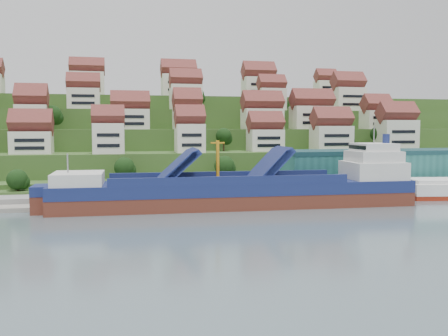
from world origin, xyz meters
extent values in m
plane|color=slate|center=(0.00, 0.00, 0.00)|extent=(300.00, 300.00, 0.00)
cube|color=gray|center=(20.00, 15.00, 1.10)|extent=(180.00, 14.00, 2.20)
cube|color=#2D4C1E|center=(0.00, 86.00, 2.00)|extent=(260.00, 128.00, 4.00)
cube|color=#2D4C1E|center=(0.00, 91.00, 5.50)|extent=(260.00, 118.00, 11.00)
cube|color=#2D4C1E|center=(0.00, 99.00, 9.00)|extent=(260.00, 102.00, 18.00)
cube|color=#2D4C1E|center=(0.00, 107.00, 12.50)|extent=(260.00, 86.00, 25.00)
cube|color=#2D4C1E|center=(0.00, 116.00, 15.50)|extent=(260.00, 68.00, 31.00)
cube|color=silver|center=(-47.42, 40.55, 14.24)|extent=(11.45, 8.57, 6.48)
cube|color=silver|center=(-25.62, 35.99, 15.42)|extent=(8.99, 7.03, 8.84)
cube|color=silver|center=(-1.45, 37.08, 15.33)|extent=(8.53, 7.62, 8.67)
cube|color=silver|center=(23.71, 40.67, 14.47)|extent=(10.74, 7.73, 6.95)
cube|color=silver|center=(45.78, 38.67, 15.05)|extent=(12.26, 8.26, 8.10)
cube|color=silver|center=(69.75, 38.87, 16.03)|extent=(12.21, 8.31, 10.06)
cube|color=silver|center=(-49.31, 55.86, 21.88)|extent=(9.57, 8.98, 7.76)
cube|color=silver|center=(-18.56, 53.44, 21.29)|extent=(12.06, 7.90, 6.59)
cube|color=silver|center=(0.08, 52.20, 21.64)|extent=(8.99, 8.56, 7.28)
cube|color=silver|center=(27.02, 54.96, 21.55)|extent=(13.62, 8.36, 7.10)
cube|color=silver|center=(45.05, 53.51, 22.05)|extent=(14.43, 8.18, 8.11)
cube|color=silver|center=(70.37, 53.58, 21.38)|extent=(9.75, 8.04, 6.76)
cube|color=silver|center=(-34.00, 69.90, 28.65)|extent=(11.04, 7.30, 7.29)
cube|color=silver|center=(2.19, 69.66, 29.60)|extent=(11.25, 7.79, 9.20)
cube|color=silver|center=(35.36, 70.04, 29.20)|extent=(10.03, 7.14, 8.39)
cube|color=silver|center=(67.29, 70.34, 29.61)|extent=(12.03, 8.47, 9.22)
cube|color=silver|center=(-33.46, 88.75, 35.48)|extent=(12.74, 7.51, 8.95)
cube|color=silver|center=(2.10, 88.47, 35.37)|extent=(13.51, 8.15, 8.74)
cube|color=silver|center=(35.38, 87.37, 35.12)|extent=(12.93, 8.73, 8.25)
cube|color=silver|center=(67.52, 92.06, 34.93)|extent=(8.89, 7.05, 7.86)
ellipsoid|color=#173712|center=(6.92, 26.11, 7.56)|extent=(5.91, 5.91, 5.91)
ellipsoid|color=#173712|center=(-21.41, 26.29, 7.66)|extent=(5.68, 5.68, 5.68)
ellipsoid|color=#173712|center=(53.70, 43.11, 14.38)|extent=(5.27, 5.27, 5.27)
ellipsoid|color=#173712|center=(65.28, 43.11, 16.33)|extent=(5.52, 5.52, 5.52)
ellipsoid|color=#173712|center=(10.63, 43.66, 15.87)|extent=(5.15, 5.15, 5.15)
ellipsoid|color=#173712|center=(44.02, 59.83, 23.92)|extent=(4.87, 4.87, 4.87)
ellipsoid|color=#173712|center=(-49.21, 59.38, 21.96)|extent=(5.76, 5.76, 5.76)
ellipsoid|color=#173712|center=(-43.46, 57.97, 22.71)|extent=(6.23, 6.23, 6.23)
ellipsoid|color=#173712|center=(6.23, 73.21, 30.65)|extent=(7.01, 7.01, 7.01)
ellipsoid|color=#173712|center=(33.06, 75.94, 30.41)|extent=(4.27, 4.27, 4.27)
ellipsoid|color=#173712|center=(41.05, 73.97, 28.31)|extent=(5.41, 5.41, 5.41)
ellipsoid|color=#173712|center=(-47.97, 19.00, 5.65)|extent=(5.22, 5.22, 5.22)
ellipsoid|color=#173712|center=(-36.10, 19.00, 5.51)|extent=(4.25, 4.25, 4.25)
cube|color=#276A66|center=(52.00, 17.00, 7.20)|extent=(60.00, 15.00, 10.00)
cylinder|color=gray|center=(18.00, 10.00, 6.20)|extent=(0.16, 0.16, 8.00)
cube|color=maroon|center=(18.60, 10.00, 9.80)|extent=(1.20, 0.05, 0.80)
cube|color=maroon|center=(3.51, -0.88, 1.00)|extent=(84.73, 16.36, 5.40)
cube|color=navy|center=(3.51, -0.88, 4.65)|extent=(84.74, 16.49, 2.81)
cube|color=silver|center=(-32.12, 0.57, 7.35)|extent=(11.29, 12.74, 2.81)
cube|color=#262628|center=(1.35, -0.79, 6.05)|extent=(54.43, 13.20, 0.32)
cube|color=navy|center=(-10.52, -0.31, 9.72)|extent=(8.57, 12.25, 7.47)
cube|color=navy|center=(11.07, -1.18, 9.72)|extent=(8.16, 12.23, 7.90)
cylinder|color=orange|center=(-0.81, -0.70, 10.80)|extent=(0.79, 0.79, 9.72)
cube|color=silver|center=(38.06, -2.27, 8.10)|extent=(13.45, 12.83, 4.32)
cube|color=silver|center=(38.06, -2.27, 11.56)|extent=(11.24, 11.45, 2.70)
cube|color=silver|center=(38.06, -2.27, 13.83)|extent=(9.03, 10.07, 1.94)
cylinder|color=navy|center=(41.30, -2.40, 15.88)|extent=(1.80, 1.80, 2.38)
camera|label=1|loc=(-24.87, -113.47, 18.79)|focal=40.00mm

